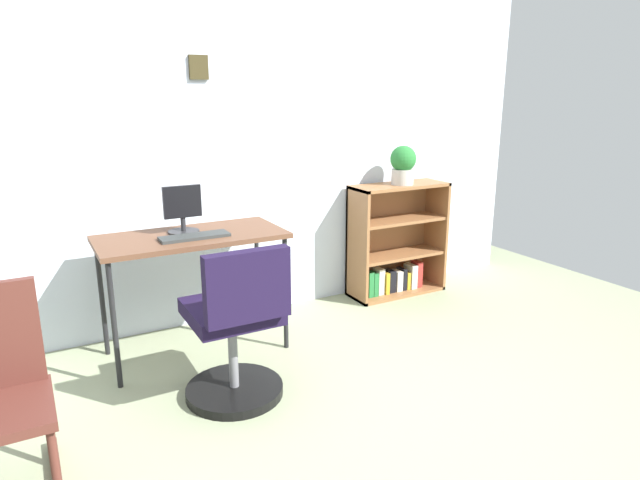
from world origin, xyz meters
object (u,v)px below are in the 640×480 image
monitor (183,211)px  bookshelf_low (394,245)px  potted_plant_on_shelf (403,164)px  desk (192,245)px  office_chair (236,334)px  keyboard (195,237)px

monitor → bookshelf_low: bearing=7.3°
monitor → bookshelf_low: 1.82m
monitor → potted_plant_on_shelf: (1.76, 0.17, 0.15)m
desk → office_chair: size_ratio=1.26×
keyboard → office_chair: size_ratio=0.46×
desk → monitor: (-0.02, 0.06, 0.20)m
potted_plant_on_shelf → monitor: bearing=-174.6°
bookshelf_low → office_chair: bearing=-150.6°
desk → keyboard: size_ratio=2.74×
monitor → bookshelf_low: (1.74, 0.22, -0.50)m
keyboard → desk: bearing=87.1°
keyboard → potted_plant_on_shelf: 1.79m
monitor → keyboard: bearing=-82.5°
monitor → keyboard: 0.20m
desk → monitor: 0.21m
bookshelf_low → monitor: bearing=-172.7°
monitor → office_chair: monitor is taller
office_chair → potted_plant_on_shelf: bearing=27.7°
desk → bookshelf_low: bookshelf_low is taller
desk → monitor: bearing=111.7°
monitor → office_chair: bearing=-86.6°
bookshelf_low → desk: bearing=-170.5°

